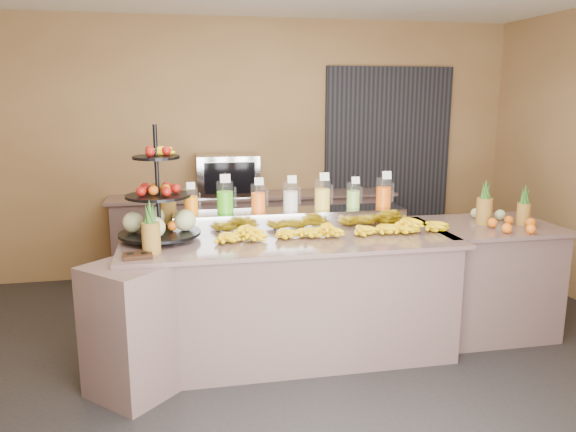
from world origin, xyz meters
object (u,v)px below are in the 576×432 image
object	(u,v)px
condiment_caddy	(138,256)
right_fruit_pile	(508,219)
banana_heap	(330,228)
oven_warmer	(228,175)
pitcher_tray	(291,219)
fruit_stand	(164,211)

from	to	relation	value
condiment_caddy	right_fruit_pile	size ratio (longest dim) A/B	0.45
banana_heap	oven_warmer	bearing A→B (deg)	106.91
oven_warmer	condiment_caddy	bearing A→B (deg)	-107.93
right_fruit_pile	oven_warmer	bearing A→B (deg)	136.53
pitcher_tray	right_fruit_pile	size ratio (longest dim) A/B	4.45
banana_heap	condiment_caddy	size ratio (longest dim) A/B	9.69
banana_heap	fruit_stand	bearing A→B (deg)	174.13
banana_heap	oven_warmer	size ratio (longest dim) A/B	2.79
right_fruit_pile	oven_warmer	size ratio (longest dim) A/B	0.64
condiment_caddy	banana_heap	bearing A→B (deg)	13.36
banana_heap	fruit_stand	world-z (taller)	fruit_stand
pitcher_tray	fruit_stand	size ratio (longest dim) A/B	2.19
condiment_caddy	oven_warmer	distance (m)	2.44
pitcher_tray	banana_heap	xyz separation A→B (m)	(0.25, -0.29, -0.02)
pitcher_tray	oven_warmer	bearing A→B (deg)	101.74
pitcher_tray	fruit_stand	bearing A→B (deg)	-170.55
pitcher_tray	condiment_caddy	size ratio (longest dim) A/B	9.89
banana_heap	right_fruit_pile	size ratio (longest dim) A/B	4.35
fruit_stand	oven_warmer	distance (m)	1.94
condiment_caddy	oven_warmer	bearing A→B (deg)	70.59
pitcher_tray	condiment_caddy	bearing A→B (deg)	-151.64
banana_heap	fruit_stand	size ratio (longest dim) A/B	2.15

